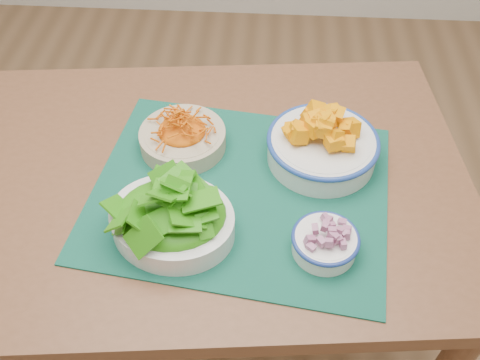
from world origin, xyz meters
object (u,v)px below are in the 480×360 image
at_px(squash_bowl, 323,139).
at_px(onion_bowl, 325,240).
at_px(placemat, 240,191).
at_px(carrot_bowl, 182,135).
at_px(table, 197,206).
at_px(lettuce_bowl, 171,213).

relative_size(squash_bowl, onion_bowl, 2.26).
xyz_separation_m(placemat, carrot_bowl, (-0.13, 0.12, 0.03)).
relative_size(table, carrot_bowl, 5.90).
bearing_deg(placemat, squash_bowl, 38.79).
height_order(squash_bowl, onion_bowl, squash_bowl).
bearing_deg(placemat, lettuce_bowl, -129.35).
bearing_deg(lettuce_bowl, onion_bowl, 9.29).
bearing_deg(squash_bowl, onion_bowl, -90.71).
bearing_deg(carrot_bowl, onion_bowl, -41.07).
bearing_deg(onion_bowl, table, 145.93).
relative_size(table, squash_bowl, 4.08).
bearing_deg(carrot_bowl, lettuce_bowl, -86.68).
distance_m(squash_bowl, lettuce_bowl, 0.36).
xyz_separation_m(placemat, squash_bowl, (0.17, 0.10, 0.06)).
distance_m(placemat, squash_bowl, 0.20).
bearing_deg(placemat, carrot_bowl, 145.05).
distance_m(carrot_bowl, squash_bowl, 0.30).
distance_m(table, squash_bowl, 0.32).
height_order(placemat, lettuce_bowl, lettuce_bowl).
height_order(table, squash_bowl, squash_bowl).
bearing_deg(lettuce_bowl, carrot_bowl, 107.78).
height_order(placemat, squash_bowl, squash_bowl).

